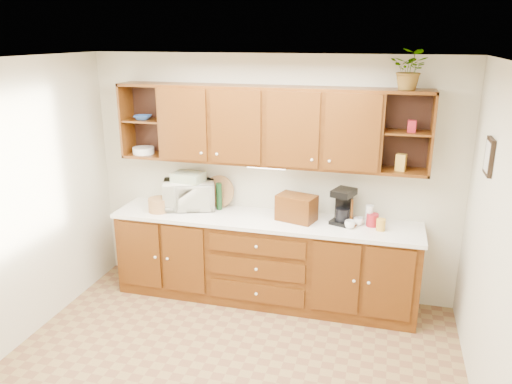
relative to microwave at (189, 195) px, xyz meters
The scene contains 25 objects.
floor 2.09m from the microwave, 60.41° to the right, with size 4.00×4.00×0.00m, color olive.
ceiling 2.33m from the microwave, 60.41° to the right, with size 4.00×4.00×0.00m, color white.
back_wall 0.93m from the microwave, 12.82° to the left, with size 4.00×4.00×0.00m, color beige.
right_wall 3.28m from the microwave, 28.29° to the right, with size 3.50×3.50×0.00m, color beige.
base_cabinets 1.09m from the microwave, ahead, with size 3.20×0.60×0.90m, color #3B1A06.
countertop 0.90m from the microwave, ahead, with size 3.24×0.64×0.04m, color white.
upper_cabinets 1.20m from the microwave, ahead, with size 3.20×0.33×0.80m.
undercabinet_light 0.96m from the microwave, ahead, with size 0.40×0.05×0.03m, color white.
framed_picture 3.03m from the microwave, 12.80° to the right, with size 0.03×0.24×0.30m, color black.
wicker_basket 0.35m from the microwave, 143.85° to the right, with size 0.22×0.22×0.15m, color #AB7947.
microwave is the anchor object (origin of this frame).
towel_stack 0.20m from the microwave, ahead, with size 0.32×0.24×0.10m, color #DBC467.
wine_bottle 0.34m from the microwave, ahead, with size 0.06×0.06×0.30m, color black.
woven_tray 0.36m from the microwave, 23.02° to the left, with size 0.36×0.36×0.02m, color #AB7947.
bread_box 1.22m from the microwave, ahead, with size 0.39×0.24×0.27m, color #3B1A06.
mug_tree 1.79m from the microwave, ahead, with size 0.26×0.25×0.28m.
canister_red 1.99m from the microwave, ahead, with size 0.12×0.12×0.13m, color maroon.
canister_white 1.95m from the microwave, ahead, with size 0.08×0.08×0.20m, color white.
canister_yellow 2.08m from the microwave, ahead, with size 0.09×0.09×0.12m, color gold.
coffee_maker 1.69m from the microwave, ahead, with size 0.26×0.30×0.36m.
bowl_stack 0.97m from the microwave, behind, with size 0.19×0.19×0.05m, color #2A529C.
plate_stack 0.70m from the microwave, behind, with size 0.24×0.24×0.07m, color white.
pantry_box_yellow 2.27m from the microwave, ahead, with size 0.09×0.07×0.16m, color gold.
pantry_box_red 2.44m from the microwave, ahead, with size 0.08×0.07×0.11m, color maroon.
potted_plant 2.61m from the microwave, ahead, with size 0.33×0.29×0.37m, color #999999.
Camera 1 is at (1.18, -3.31, 2.78)m, focal length 35.00 mm.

